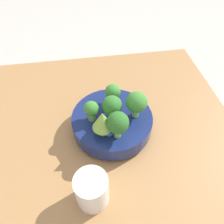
% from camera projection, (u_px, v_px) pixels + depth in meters
% --- Properties ---
extents(ground_plane, '(6.00, 6.00, 0.00)m').
position_uv_depth(ground_plane, '(103.00, 137.00, 0.75)').
color(ground_plane, '#ADA89E').
extents(table, '(0.84, 0.89, 0.04)m').
position_uv_depth(table, '(103.00, 134.00, 0.73)').
color(table, '#9E7042').
rests_on(table, ground_plane).
extents(bowl, '(0.25, 0.25, 0.06)m').
position_uv_depth(bowl, '(112.00, 122.00, 0.69)').
color(bowl, navy).
rests_on(bowl, table).
extents(romanesco_piece_far, '(0.06, 0.06, 0.09)m').
position_uv_depth(romanesco_piece_far, '(102.00, 121.00, 0.59)').
color(romanesco_piece_far, '#609347').
rests_on(romanesco_piece_far, bowl).
extents(broccoli_floret_front, '(0.06, 0.06, 0.09)m').
position_uv_depth(broccoli_floret_front, '(137.00, 103.00, 0.63)').
color(broccoli_floret_front, '#7AB256').
rests_on(broccoli_floret_front, bowl).
extents(broccoli_floret_right, '(0.05, 0.05, 0.07)m').
position_uv_depth(broccoli_floret_right, '(113.00, 93.00, 0.68)').
color(broccoli_floret_right, '#609347').
rests_on(broccoli_floret_right, bowl).
extents(broccoli_floret_center, '(0.06, 0.06, 0.08)m').
position_uv_depth(broccoli_floret_center, '(112.00, 106.00, 0.64)').
color(broccoli_floret_center, '#6BA34C').
rests_on(broccoli_floret_center, bowl).
extents(broccoli_floret_left, '(0.06, 0.06, 0.09)m').
position_uv_depth(broccoli_floret_left, '(118.00, 123.00, 0.58)').
color(broccoli_floret_left, '#7AB256').
rests_on(broccoli_floret_left, bowl).
extents(broccoli_floret_back, '(0.04, 0.04, 0.07)m').
position_uv_depth(broccoli_floret_back, '(91.00, 111.00, 0.63)').
color(broccoli_floret_back, '#6BA34C').
rests_on(broccoli_floret_back, bowl).
extents(cup, '(0.08, 0.08, 0.10)m').
position_uv_depth(cup, '(92.00, 190.00, 0.53)').
color(cup, silver).
rests_on(cup, table).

